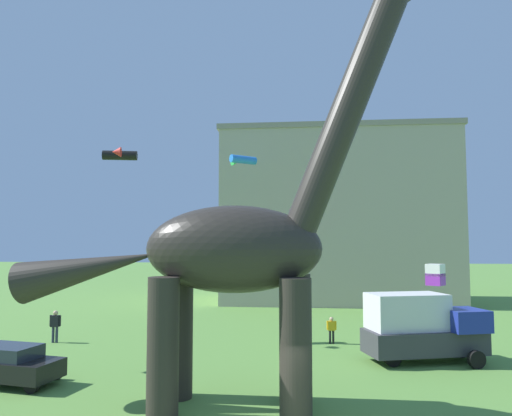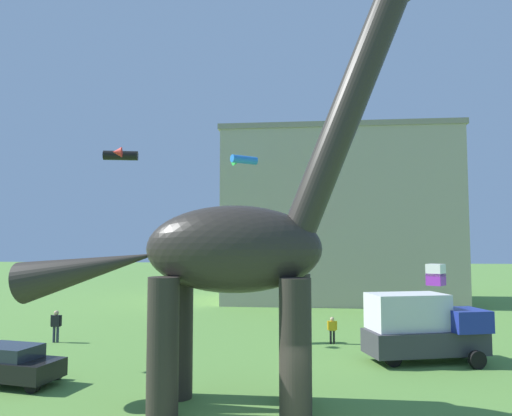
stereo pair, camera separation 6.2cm
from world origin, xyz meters
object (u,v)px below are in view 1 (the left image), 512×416
at_px(dinosaur_sculpture, 231,249).
at_px(parked_sedan_left, 8,364).
at_px(person_near_flyer, 332,328).
at_px(kite_trailing, 435,275).
at_px(kite_far_left, 119,155).
at_px(kite_far_right, 307,232).
at_px(kite_high_right, 242,160).
at_px(parked_box_truck, 421,327).
at_px(person_far_spectator, 55,323).

distance_m(dinosaur_sculpture, parked_sedan_left, 10.49).
distance_m(person_near_flyer, kite_trailing, 8.41).
bearing_deg(kite_far_left, person_near_flyer, 0.25).
bearing_deg(kite_far_right, parked_sedan_left, -120.13).
relative_size(person_near_flyer, kite_far_left, 0.70).
xyz_separation_m(kite_far_left, kite_high_right, (5.99, 11.10, 1.50)).
bearing_deg(parked_box_truck, kite_trailing, -107.09).
relative_size(dinosaur_sculpture, parked_sedan_left, 3.37).
height_order(person_far_spectator, kite_far_right, kite_far_right).
bearing_deg(kite_far_right, kite_trailing, -74.40).
bearing_deg(kite_trailing, kite_far_right, 105.60).
bearing_deg(kite_far_right, person_near_flyer, -84.21).
bearing_deg(kite_far_left, kite_high_right, 61.64).
relative_size(parked_box_truck, kite_high_right, 2.48).
distance_m(parked_sedan_left, parked_box_truck, 18.20).
bearing_deg(kite_high_right, person_near_flyer, -59.50).
relative_size(person_far_spectator, kite_high_right, 0.75).
relative_size(parked_box_truck, person_near_flyer, 4.03).
xyz_separation_m(person_far_spectator, kite_trailing, (19.54, -5.42, 3.21)).
bearing_deg(person_far_spectator, kite_high_right, -93.25).
height_order(parked_sedan_left, kite_trailing, kite_trailing).
bearing_deg(parked_box_truck, kite_far_left, 152.26).
height_order(dinosaur_sculpture, kite_far_left, dinosaur_sculpture).
relative_size(parked_sedan_left, person_near_flyer, 3.01).
bearing_deg(person_far_spectator, parked_box_truck, -153.82).
height_order(parked_box_truck, person_near_flyer, parked_box_truck).
bearing_deg(parked_sedan_left, person_far_spectator, 116.42).
xyz_separation_m(dinosaur_sculpture, person_far_spectator, (-11.51, 9.73, -4.33)).
height_order(kite_trailing, kite_high_right, kite_high_right).
relative_size(kite_far_left, kite_far_right, 1.26).
distance_m(parked_box_truck, kite_far_right, 17.07).
distance_m(kite_trailing, kite_far_right, 19.26).
bearing_deg(parked_box_truck, kite_high_right, 110.18).
distance_m(kite_far_left, kite_far_right, 16.97).
bearing_deg(kite_trailing, person_far_spectator, 164.50).
xyz_separation_m(person_far_spectator, kite_high_right, (9.09, 12.23, 11.32)).
bearing_deg(person_far_spectator, dinosaur_sculpture, 173.18).
bearing_deg(dinosaur_sculpture, parked_box_truck, 59.25).
bearing_deg(kite_trailing, parked_box_truck, 88.35).
bearing_deg(kite_far_left, parked_sedan_left, -95.24).
bearing_deg(person_far_spectator, kite_trailing, -162.11).
bearing_deg(parked_box_truck, person_far_spectator, 157.35).
relative_size(person_far_spectator, person_near_flyer, 1.21).
relative_size(parked_sedan_left, kite_high_right, 1.86).
xyz_separation_m(kite_trailing, kite_far_right, (-5.15, 18.43, 2.25)).
xyz_separation_m(dinosaur_sculpture, kite_trailing, (8.04, 4.31, -1.12)).
height_order(person_far_spectator, kite_far_left, kite_far_left).
xyz_separation_m(person_near_flyer, kite_trailing, (3.95, -6.60, 3.41)).
bearing_deg(parked_box_truck, person_near_flyer, 122.33).
distance_m(person_far_spectator, kite_high_right, 18.98).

